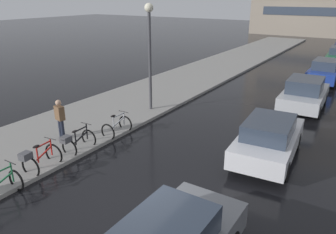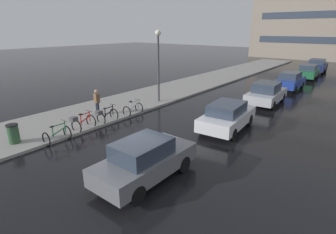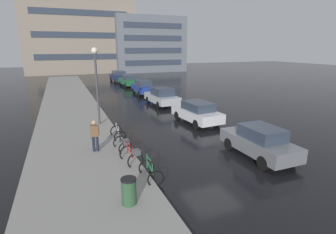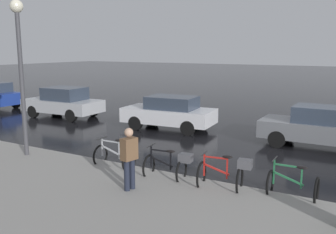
% 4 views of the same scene
% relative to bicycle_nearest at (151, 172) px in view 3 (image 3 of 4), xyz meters
% --- Properties ---
extents(ground_plane, '(140.00, 140.00, 0.00)m').
position_rel_bicycle_nearest_xyz_m(ground_plane, '(3.61, 1.25, -0.38)').
color(ground_plane, black).
extents(sidewalk_kerb, '(4.80, 60.00, 0.14)m').
position_rel_bicycle_nearest_xyz_m(sidewalk_kerb, '(-2.39, 11.25, -0.31)').
color(sidewalk_kerb, gray).
rests_on(sidewalk_kerb, ground).
extents(bicycle_nearest, '(0.70, 1.15, 0.99)m').
position_rel_bicycle_nearest_xyz_m(bicycle_nearest, '(0.00, 0.00, 0.00)').
color(bicycle_nearest, black).
rests_on(bicycle_nearest, ground).
extents(bicycle_second, '(0.88, 1.38, 0.99)m').
position_rel_bicycle_nearest_xyz_m(bicycle_second, '(-0.33, 1.59, 0.12)').
color(bicycle_second, black).
rests_on(bicycle_second, ground).
extents(bicycle_third, '(0.77, 1.35, 0.99)m').
position_rel_bicycle_nearest_xyz_m(bicycle_third, '(-0.36, 3.20, 0.09)').
color(bicycle_third, black).
rests_on(bicycle_third, ground).
extents(bicycle_farthest, '(0.71, 1.15, 0.96)m').
position_rel_bicycle_nearest_xyz_m(bicycle_farthest, '(-0.21, 5.22, 0.01)').
color(bicycle_farthest, black).
rests_on(bicycle_farthest, ground).
extents(car_grey, '(1.74, 4.01, 1.55)m').
position_rel_bicycle_nearest_xyz_m(car_grey, '(5.53, 0.24, 0.40)').
color(car_grey, slate).
rests_on(car_grey, ground).
extents(car_white, '(2.13, 4.23, 1.52)m').
position_rel_bicycle_nearest_xyz_m(car_white, '(5.58, 6.55, 0.39)').
color(car_white, silver).
rests_on(car_white, ground).
extents(car_silver, '(2.07, 4.29, 1.60)m').
position_rel_bicycle_nearest_xyz_m(car_silver, '(5.45, 12.97, 0.41)').
color(car_silver, '#B2B5BA').
rests_on(car_silver, ground).
extents(car_blue, '(1.74, 3.96, 1.59)m').
position_rel_bicycle_nearest_xyz_m(car_blue, '(5.50, 19.00, 0.42)').
color(car_blue, navy).
rests_on(car_blue, ground).
extents(car_green, '(1.96, 4.23, 1.56)m').
position_rel_bicycle_nearest_xyz_m(car_green, '(5.55, 25.73, 0.42)').
color(car_green, '#1E6038').
rests_on(car_green, ground).
extents(car_navy, '(2.12, 4.36, 1.64)m').
position_rel_bicycle_nearest_xyz_m(car_navy, '(5.39, 31.43, 0.46)').
color(car_navy, navy).
rests_on(car_navy, ground).
extents(pedestrian, '(0.44, 0.32, 1.72)m').
position_rel_bicycle_nearest_xyz_m(pedestrian, '(-1.65, 3.62, 0.59)').
color(pedestrian, '#1E2333').
rests_on(pedestrian, ground).
extents(streetlamp, '(0.41, 0.41, 5.12)m').
position_rel_bicycle_nearest_xyz_m(streetlamp, '(-0.80, 8.42, 3.08)').
color(streetlamp, '#424247').
rests_on(streetlamp, ground).
extents(trash_bin, '(0.51, 0.51, 1.04)m').
position_rel_bicycle_nearest_xyz_m(trash_bin, '(-1.23, -1.43, 0.14)').
color(trash_bin, '#2D5133').
rests_on(trash_bin, ground).
extents(building_facade_main, '(21.25, 10.14, 18.71)m').
position_rel_bicycle_nearest_xyz_m(building_facade_main, '(1.66, 50.05, 8.97)').
color(building_facade_main, gray).
rests_on(building_facade_main, ground).
extents(building_facade_side, '(14.96, 10.56, 11.42)m').
position_rel_bicycle_nearest_xyz_m(building_facade_side, '(15.37, 48.53, 5.33)').
color(building_facade_side, slate).
rests_on(building_facade_side, ground).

